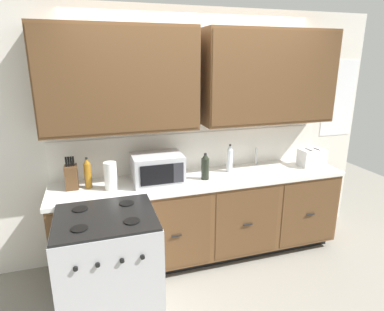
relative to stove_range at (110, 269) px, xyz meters
The scene contains 12 objects.
ground_plane 1.16m from the stove_range, 18.21° to the left, with size 8.00×8.00×0.00m, color gray.
wall_unit 1.77m from the stove_range, 39.48° to the left, with size 4.16×0.40×2.57m.
counter_run 1.19m from the stove_range, 32.00° to the left, with size 2.99×0.64×0.91m.
stove_range is the anchor object (origin of this frame).
microwave 1.02m from the stove_range, 49.90° to the left, with size 0.48×0.37×0.28m.
toaster 2.43m from the stove_range, 15.16° to the left, with size 0.28×0.18×0.19m.
knife_block 0.94m from the stove_range, 109.81° to the left, with size 0.11×0.14×0.31m.
sink_faucet 1.98m from the stove_range, 26.14° to the left, with size 0.02×0.02×0.20m, color #B2B5BA.
paper_towel_roll 0.82m from the stove_range, 81.34° to the left, with size 0.12×0.12×0.26m, color white.
bottle_dark 1.29m from the stove_range, 29.61° to the left, with size 0.08×0.08×0.27m.
bottle_amber 0.91m from the stove_range, 99.13° to the left, with size 0.06×0.06×0.29m.
bottle_clear 1.62m from the stove_range, 28.06° to the left, with size 0.06×0.06×0.30m.
Camera 1 is at (-1.05, -2.65, 2.07)m, focal length 30.59 mm.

